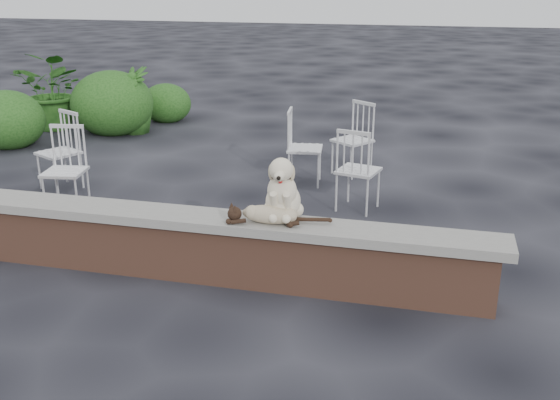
% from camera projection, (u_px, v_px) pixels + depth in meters
% --- Properties ---
extents(ground, '(60.00, 60.00, 0.00)m').
position_uv_depth(ground, '(143.00, 270.00, 5.73)').
color(ground, black).
rests_on(ground, ground).
extents(brick_wall, '(6.00, 0.30, 0.50)m').
position_uv_depth(brick_wall, '(141.00, 244.00, 5.64)').
color(brick_wall, brown).
rests_on(brick_wall, ground).
extents(capstone, '(6.20, 0.40, 0.08)m').
position_uv_depth(capstone, '(139.00, 214.00, 5.55)').
color(capstone, slate).
rests_on(capstone, brick_wall).
extents(dog, '(0.41, 0.52, 0.56)m').
position_uv_depth(dog, '(283.00, 186.00, 5.25)').
color(dog, beige).
rests_on(dog, capstone).
extents(cat, '(1.03, 0.35, 0.17)m').
position_uv_depth(cat, '(269.00, 213.00, 5.20)').
color(cat, tan).
rests_on(cat, capstone).
extents(chair_c, '(0.68, 0.68, 0.94)m').
position_uv_depth(chair_c, '(358.00, 169.00, 7.06)').
color(chair_c, silver).
rests_on(chair_c, ground).
extents(chair_e, '(0.63, 0.63, 0.94)m').
position_uv_depth(chair_e, '(305.00, 147.00, 7.95)').
color(chair_e, silver).
rests_on(chair_e, ground).
extents(chair_b, '(0.75, 0.75, 0.94)m').
position_uv_depth(chair_b, '(58.00, 151.00, 7.76)').
color(chair_b, silver).
rests_on(chair_b, ground).
extents(chair_d, '(0.78, 0.78, 0.94)m').
position_uv_depth(chair_d, '(352.00, 139.00, 8.34)').
color(chair_d, silver).
rests_on(chair_d, ground).
extents(chair_a, '(0.65, 0.65, 0.94)m').
position_uv_depth(chair_a, '(64.00, 170.00, 7.01)').
color(chair_a, silver).
rests_on(chair_a, ground).
extents(potted_plant_a, '(1.24, 1.09, 1.31)m').
position_uv_depth(potted_plant_a, '(54.00, 91.00, 10.73)').
color(potted_plant_a, '#184112').
rests_on(potted_plant_a, ground).
extents(potted_plant_b, '(0.82, 0.82, 1.08)m').
position_uv_depth(potted_plant_b, '(134.00, 100.00, 10.52)').
color(potted_plant_b, '#184112').
rests_on(potted_plant_b, ground).
extents(shrubbery, '(2.63, 3.19, 1.08)m').
position_uv_depth(shrubbery, '(90.00, 109.00, 10.41)').
color(shrubbery, '#184112').
rests_on(shrubbery, ground).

